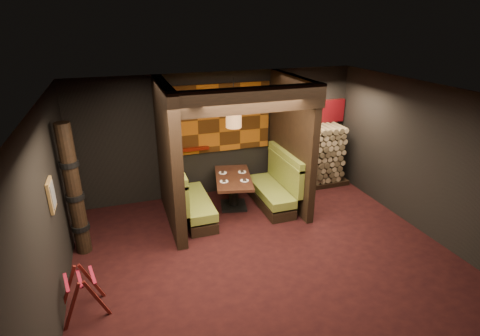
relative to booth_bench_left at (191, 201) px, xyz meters
name	(u,v)px	position (x,y,z in m)	size (l,w,h in m)	color
floor	(263,253)	(0.96, -1.65, -0.41)	(6.50, 5.50, 0.02)	black
ceiling	(267,94)	(0.96, -1.65, 2.46)	(6.50, 5.50, 0.02)	black
wall_back	(220,134)	(0.96, 1.11, 1.02)	(6.50, 0.02, 2.85)	black
wall_front	(368,286)	(0.96, -4.41, 1.02)	(6.50, 0.02, 2.85)	black
wall_left	(50,211)	(-2.30, -1.65, 1.02)	(0.02, 5.50, 2.85)	black
wall_right	(422,158)	(4.22, -1.65, 1.02)	(0.02, 5.50, 2.85)	black
partition_left	(168,157)	(-0.39, 0.00, 1.02)	(0.20, 2.20, 2.85)	black
partition_right	(291,142)	(2.26, 0.05, 1.02)	(0.15, 2.10, 2.85)	black
header_beam	(250,100)	(0.94, -0.95, 2.23)	(2.85, 0.18, 0.44)	black
tapa_back_panel	(219,118)	(0.94, 1.06, 1.42)	(2.40, 0.06, 1.55)	#8C470E
tapa_side_panel	(172,133)	(-0.27, 0.17, 1.45)	(0.04, 1.85, 1.45)	#8C470E
lacquer_shelf	(196,149)	(0.36, 1.00, 0.78)	(0.60, 0.12, 0.07)	#510F05
booth_bench_left	(191,201)	(0.00, 0.00, 0.00)	(0.68, 1.60, 1.14)	black
booth_bench_right	(275,189)	(1.89, 0.00, 0.00)	(0.68, 1.60, 1.14)	black
dining_table	(233,187)	(0.99, 0.19, 0.09)	(1.04, 1.51, 0.73)	black
place_settings	(233,176)	(0.99, 0.19, 0.34)	(0.71, 0.74, 0.03)	white
pendant_lamp	(234,116)	(0.99, 0.14, 1.68)	(0.32, 0.32, 1.00)	olive
framed_picture	(51,195)	(-2.25, -1.55, 1.22)	(0.05, 0.36, 0.46)	olive
luggage_rack	(82,292)	(-2.01, -2.18, -0.04)	(0.74, 0.58, 0.72)	#4F110E
totem_column	(74,192)	(-2.09, -0.55, 0.79)	(0.31, 0.31, 2.40)	black
firewood_stack	(314,157)	(3.25, 0.70, 0.35)	(1.73, 0.70, 1.50)	black
mosaic_header	(311,113)	(3.25, 1.03, 1.38)	(1.83, 0.10, 0.56)	maroon
bay_front_post	(289,139)	(2.35, 0.31, 1.02)	(0.08, 0.08, 2.85)	black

